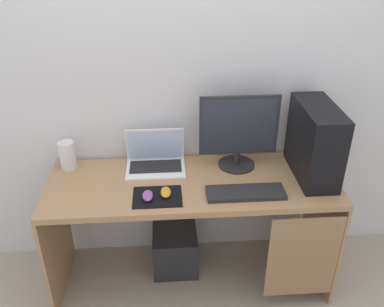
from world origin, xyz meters
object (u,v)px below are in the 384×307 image
at_px(keyboard, 246,193).
at_px(monitor, 239,132).
at_px(pc_tower, 315,142).
at_px(speaker, 67,155).
at_px(subwoofer, 175,250).
at_px(mouse_right, 148,196).
at_px(laptop, 155,160).
at_px(mouse_left, 166,192).

bearing_deg(keyboard, monitor, 89.70).
height_order(pc_tower, speaker, pc_tower).
xyz_separation_m(speaker, subwoofer, (0.61, -0.10, -0.68)).
bearing_deg(subwoofer, mouse_right, -119.06).
height_order(laptop, speaker, laptop).
xyz_separation_m(keyboard, mouse_left, (-0.43, 0.02, 0.01)).
bearing_deg(mouse_left, mouse_right, -165.26).
height_order(keyboard, mouse_right, mouse_right).
bearing_deg(pc_tower, laptop, 170.91).
relative_size(monitor, speaker, 2.65).
xyz_separation_m(pc_tower, monitor, (-0.41, 0.12, 0.01)).
height_order(laptop, keyboard, laptop).
height_order(monitor, subwoofer, monitor).
bearing_deg(laptop, mouse_right, -96.96).
relative_size(pc_tower, laptop, 1.31).
distance_m(pc_tower, mouse_right, 0.97).
distance_m(pc_tower, subwoofer, 1.13).
bearing_deg(subwoofer, keyboard, -32.87).
bearing_deg(speaker, mouse_right, -36.71).
height_order(monitor, speaker, monitor).
bearing_deg(monitor, mouse_left, -146.90).
xyz_separation_m(pc_tower, keyboard, (-0.41, -0.18, -0.20)).
height_order(pc_tower, keyboard, pc_tower).
height_order(pc_tower, laptop, pc_tower).
bearing_deg(mouse_right, keyboard, 0.55).
bearing_deg(pc_tower, subwoofer, 175.15).
height_order(mouse_left, mouse_right, same).
relative_size(mouse_right, subwoofer, 0.34).
bearing_deg(mouse_left, laptop, 100.36).
height_order(monitor, mouse_right, monitor).
bearing_deg(speaker, keyboard, -19.26).
xyz_separation_m(mouse_left, subwoofer, (0.04, 0.23, -0.61)).
bearing_deg(speaker, monitor, -2.77).
xyz_separation_m(laptop, subwoofer, (0.10, -0.08, -0.64)).
xyz_separation_m(laptop, mouse_right, (-0.04, -0.33, -0.02)).
bearing_deg(subwoofer, monitor, 7.79).
height_order(keyboard, mouse_left, mouse_left).
bearing_deg(keyboard, laptop, 146.22).
bearing_deg(keyboard, subwoofer, 147.13).
distance_m(pc_tower, keyboard, 0.49).
bearing_deg(keyboard, mouse_left, 177.31).
bearing_deg(laptop, pc_tower, -9.09).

